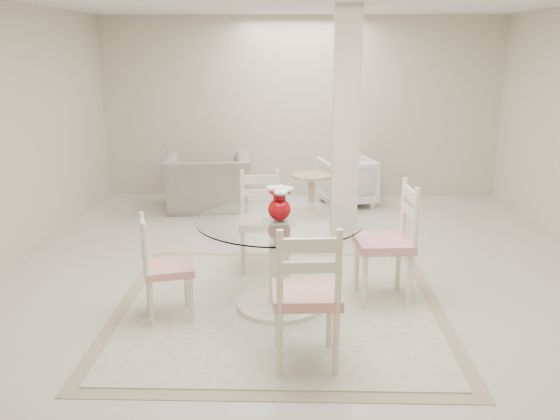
{
  "coord_description": "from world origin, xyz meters",
  "views": [
    {
      "loc": [
        -0.08,
        -5.54,
        2.22
      ],
      "look_at": [
        -0.21,
        -0.51,
        0.85
      ],
      "focal_mm": 38.0,
      "sensor_mm": 36.0,
      "label": 1
    }
  ],
  "objects_px": {
    "dining_table": "(279,264)",
    "dining_chair_south": "(307,287)",
    "recliner_taupe": "(207,182)",
    "armchair_white": "(347,181)",
    "column": "(346,127)",
    "red_vase": "(280,203)",
    "dining_chair_east": "(393,233)",
    "side_table": "(311,197)",
    "dining_chair_west": "(160,261)",
    "dining_chair_north": "(261,214)"
  },
  "relations": [
    {
      "from": "dining_table",
      "to": "dining_chair_south",
      "type": "relative_size",
      "value": 1.19
    },
    {
      "from": "dining_table",
      "to": "dining_chair_south",
      "type": "bearing_deg",
      "value": -77.7
    },
    {
      "from": "dining_table",
      "to": "recliner_taupe",
      "type": "relative_size",
      "value": 1.19
    },
    {
      "from": "recliner_taupe",
      "to": "armchair_white",
      "type": "relative_size",
      "value": 1.57
    },
    {
      "from": "armchair_white",
      "to": "column",
      "type": "bearing_deg",
      "value": 69.38
    },
    {
      "from": "red_vase",
      "to": "recliner_taupe",
      "type": "xyz_separation_m",
      "value": [
        -1.12,
        3.35,
        -0.58
      ]
    },
    {
      "from": "dining_table",
      "to": "dining_chair_south",
      "type": "xyz_separation_m",
      "value": [
        0.22,
        -1.0,
        0.21
      ]
    },
    {
      "from": "dining_chair_east",
      "to": "side_table",
      "type": "xyz_separation_m",
      "value": [
        -0.65,
        2.83,
        -0.37
      ]
    },
    {
      "from": "side_table",
      "to": "dining_table",
      "type": "bearing_deg",
      "value": -96.67
    },
    {
      "from": "dining_chair_east",
      "to": "dining_chair_west",
      "type": "distance_m",
      "value": 2.05
    },
    {
      "from": "dining_chair_south",
      "to": "recliner_taupe",
      "type": "distance_m",
      "value": 4.56
    },
    {
      "from": "dining_chair_north",
      "to": "column",
      "type": "bearing_deg",
      "value": 42.64
    },
    {
      "from": "dining_table",
      "to": "armchair_white",
      "type": "distance_m",
      "value": 3.76
    },
    {
      "from": "dining_chair_north",
      "to": "dining_table",
      "type": "bearing_deg",
      "value": -82.37
    },
    {
      "from": "column",
      "to": "recliner_taupe",
      "type": "height_order",
      "value": "column"
    },
    {
      "from": "armchair_white",
      "to": "dining_chair_east",
      "type": "bearing_deg",
      "value": 77.55
    },
    {
      "from": "dining_chair_west",
      "to": "dining_chair_south",
      "type": "xyz_separation_m",
      "value": [
        1.21,
        -0.77,
        0.1
      ]
    },
    {
      "from": "armchair_white",
      "to": "dining_chair_south",
      "type": "bearing_deg",
      "value": 67.46
    },
    {
      "from": "side_table",
      "to": "red_vase",
      "type": "bearing_deg",
      "value": -96.65
    },
    {
      "from": "dining_chair_west",
      "to": "recliner_taupe",
      "type": "distance_m",
      "value": 3.59
    },
    {
      "from": "dining_table",
      "to": "dining_chair_north",
      "type": "distance_m",
      "value": 1.04
    },
    {
      "from": "dining_chair_north",
      "to": "dining_chair_south",
      "type": "xyz_separation_m",
      "value": [
        0.44,
        -2.0,
        0.04
      ]
    },
    {
      "from": "dining_chair_west",
      "to": "armchair_white",
      "type": "relative_size",
      "value": 1.32
    },
    {
      "from": "recliner_taupe",
      "to": "side_table",
      "type": "height_order",
      "value": "recliner_taupe"
    },
    {
      "from": "red_vase",
      "to": "dining_chair_south",
      "type": "xyz_separation_m",
      "value": [
        0.22,
        -1.0,
        -0.34
      ]
    },
    {
      "from": "red_vase",
      "to": "dining_chair_north",
      "type": "height_order",
      "value": "dining_chair_north"
    },
    {
      "from": "dining_chair_north",
      "to": "dining_chair_west",
      "type": "height_order",
      "value": "dining_chair_north"
    },
    {
      "from": "dining_chair_south",
      "to": "dining_chair_north",
      "type": "bearing_deg",
      "value": -81.25
    },
    {
      "from": "red_vase",
      "to": "side_table",
      "type": "relative_size",
      "value": 0.52
    },
    {
      "from": "dining_chair_north",
      "to": "dining_chair_south",
      "type": "distance_m",
      "value": 2.05
    },
    {
      "from": "dining_chair_east",
      "to": "dining_chair_south",
      "type": "xyz_separation_m",
      "value": [
        -0.79,
        -1.22,
        -0.01
      ]
    },
    {
      "from": "armchair_white",
      "to": "red_vase",
      "type": "bearing_deg",
      "value": 61.99
    },
    {
      "from": "recliner_taupe",
      "to": "dining_chair_west",
      "type": "bearing_deg",
      "value": 85.05
    },
    {
      "from": "red_vase",
      "to": "armchair_white",
      "type": "relative_size",
      "value": 0.39
    },
    {
      "from": "dining_chair_south",
      "to": "side_table",
      "type": "bearing_deg",
      "value": -95.56
    },
    {
      "from": "red_vase",
      "to": "dining_chair_east",
      "type": "bearing_deg",
      "value": 12.41
    },
    {
      "from": "dining_table",
      "to": "recliner_taupe",
      "type": "distance_m",
      "value": 3.53
    },
    {
      "from": "dining_chair_east",
      "to": "recliner_taupe",
      "type": "distance_m",
      "value": 3.79
    },
    {
      "from": "column",
      "to": "dining_table",
      "type": "relative_size",
      "value": 1.91
    },
    {
      "from": "dining_table",
      "to": "armchair_white",
      "type": "relative_size",
      "value": 1.87
    },
    {
      "from": "dining_chair_north",
      "to": "dining_chair_south",
      "type": "height_order",
      "value": "dining_chair_south"
    },
    {
      "from": "dining_chair_east",
      "to": "armchair_white",
      "type": "bearing_deg",
      "value": 177.02
    },
    {
      "from": "dining_chair_south",
      "to": "armchair_white",
      "type": "height_order",
      "value": "dining_chair_south"
    },
    {
      "from": "column",
      "to": "dining_table",
      "type": "height_order",
      "value": "column"
    },
    {
      "from": "dining_chair_east",
      "to": "dining_chair_west",
      "type": "relative_size",
      "value": 1.21
    },
    {
      "from": "red_vase",
      "to": "column",
      "type": "bearing_deg",
      "value": 70.57
    },
    {
      "from": "dining_table",
      "to": "red_vase",
      "type": "height_order",
      "value": "red_vase"
    },
    {
      "from": "dining_chair_north",
      "to": "dining_chair_west",
      "type": "relative_size",
      "value": 1.12
    },
    {
      "from": "dining_chair_west",
      "to": "side_table",
      "type": "xyz_separation_m",
      "value": [
        1.34,
        3.29,
        -0.26
      ]
    },
    {
      "from": "column",
      "to": "dining_chair_west",
      "type": "relative_size",
      "value": 2.7
    }
  ]
}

